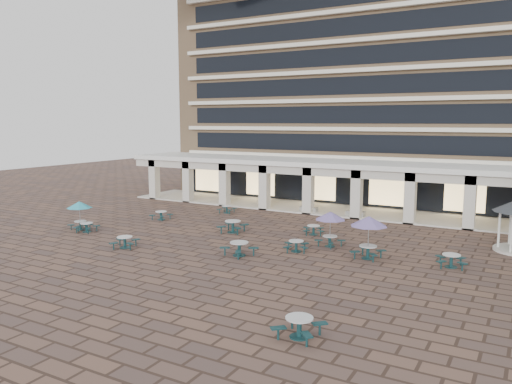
% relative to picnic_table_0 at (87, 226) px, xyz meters
% --- Properties ---
extents(ground, '(120.00, 120.00, 0.00)m').
position_rel_picnic_table_0_xyz_m(ground, '(13.01, 1.84, -0.39)').
color(ground, brown).
rests_on(ground, ground).
extents(apartment_building, '(40.00, 15.50, 25.20)m').
position_rel_picnic_table_0_xyz_m(apartment_building, '(13.01, 27.30, 12.21)').
color(apartment_building, tan).
rests_on(apartment_building, ground).
extents(retail_arcade, '(42.00, 6.60, 4.40)m').
position_rel_picnic_table_0_xyz_m(retail_arcade, '(13.01, 16.63, 2.61)').
color(retail_arcade, white).
rests_on(retail_arcade, ground).
extents(picnic_table_0, '(1.66, 1.66, 0.66)m').
position_rel_picnic_table_0_xyz_m(picnic_table_0, '(0.00, 0.00, 0.00)').
color(picnic_table_0, '#143B3E').
rests_on(picnic_table_0, ground).
extents(picnic_table_1, '(1.96, 1.96, 0.71)m').
position_rel_picnic_table_0_xyz_m(picnic_table_1, '(5.58, -1.99, 0.03)').
color(picnic_table_1, '#143B3E').
rests_on(picnic_table_1, ground).
extents(picnic_table_3, '(1.76, 1.76, 0.77)m').
position_rel_picnic_table_0_xyz_m(picnic_table_3, '(20.43, -8.52, 0.07)').
color(picnic_table_3, '#143B3E').
rests_on(picnic_table_3, ground).
extents(picnic_table_4, '(1.79, 1.79, 2.07)m').
position_rel_picnic_table_0_xyz_m(picnic_table_4, '(-0.99, 0.32, 1.36)').
color(picnic_table_4, '#143B3E').
rests_on(picnic_table_4, ground).
extents(picnic_table_5, '(2.16, 2.16, 0.82)m').
position_rel_picnic_table_0_xyz_m(picnic_table_5, '(12.73, -0.05, 0.09)').
color(picnic_table_5, '#143B3E').
rests_on(picnic_table_5, ground).
extents(picnic_table_6, '(1.92, 1.92, 2.21)m').
position_rel_picnic_table_0_xyz_m(picnic_table_6, '(16.58, 4.58, 1.49)').
color(picnic_table_6, '#143B3E').
rests_on(picnic_table_6, ground).
extents(picnic_table_7, '(1.81, 1.81, 0.72)m').
position_rel_picnic_table_0_xyz_m(picnic_table_7, '(23.91, 3.56, 0.03)').
color(picnic_table_7, '#143B3E').
rests_on(picnic_table_7, ground).
extents(picnic_table_8, '(1.53, 1.53, 0.68)m').
position_rel_picnic_table_0_xyz_m(picnic_table_8, '(1.70, 6.06, 0.01)').
color(picnic_table_8, '#143B3E').
rests_on(picnic_table_8, ground).
extents(picnic_table_9, '(2.08, 2.08, 0.85)m').
position_rel_picnic_table_0_xyz_m(picnic_table_9, '(9.15, 4.96, 0.11)').
color(picnic_table_9, '#143B3E').
rests_on(picnic_table_9, ground).
extents(picnic_table_10, '(1.85, 1.85, 0.68)m').
position_rel_picnic_table_0_xyz_m(picnic_table_10, '(15.25, 2.41, 0.01)').
color(picnic_table_10, '#143B3E').
rests_on(picnic_table_10, ground).
extents(picnic_table_11, '(2.13, 2.13, 2.46)m').
position_rel_picnic_table_0_xyz_m(picnic_table_11, '(19.49, 3.02, 1.69)').
color(picnic_table_11, '#143B3E').
rests_on(picnic_table_11, ground).
extents(picnic_table_12, '(1.57, 1.57, 0.64)m').
position_rel_picnic_table_0_xyz_m(picnic_table_12, '(4.71, 11.09, -0.01)').
color(picnic_table_12, '#143B3E').
rests_on(picnic_table_12, ground).
extents(picnic_table_13, '(1.80, 1.80, 0.66)m').
position_rel_picnic_table_0_xyz_m(picnic_table_13, '(14.40, 7.11, -0.00)').
color(picnic_table_13, '#143B3E').
rests_on(picnic_table_13, ground).
extents(planter_left, '(1.50, 0.76, 1.24)m').
position_rel_picnic_table_0_xyz_m(planter_left, '(10.75, 14.74, 0.09)').
color(planter_left, gray).
rests_on(planter_left, ground).
extents(planter_right, '(1.50, 0.82, 1.31)m').
position_rel_picnic_table_0_xyz_m(planter_right, '(14.89, 14.74, 0.16)').
color(planter_right, gray).
rests_on(planter_right, ground).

